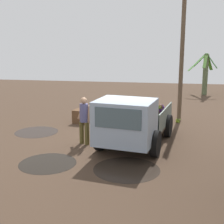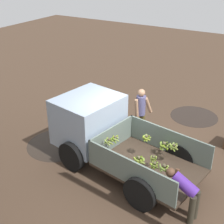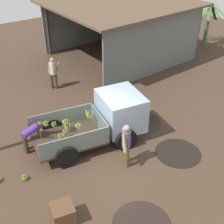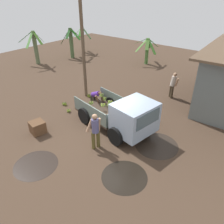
# 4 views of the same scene
# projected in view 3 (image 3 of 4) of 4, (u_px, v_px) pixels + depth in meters

# --- Properties ---
(ground) EXTENTS (36.00, 36.00, 0.00)m
(ground) POSITION_uv_depth(u_px,v_px,m) (100.00, 150.00, 12.03)
(ground) COLOR #473426
(mud_patch_0) EXTENTS (1.78, 1.78, 0.01)m
(mud_patch_0) POSITION_uv_depth(u_px,v_px,m) (142.00, 224.00, 9.19)
(mud_patch_0) COLOR black
(mud_patch_0) RESTS_ON ground
(mud_patch_1) EXTENTS (1.97, 1.97, 0.01)m
(mud_patch_1) POSITION_uv_depth(u_px,v_px,m) (139.00, 122.00, 13.61)
(mud_patch_1) COLOR #2D231C
(mud_patch_1) RESTS_ON ground
(mud_patch_2) EXTENTS (1.77, 1.77, 0.01)m
(mud_patch_2) POSITION_uv_depth(u_px,v_px,m) (178.00, 153.00, 11.90)
(mud_patch_2) COLOR black
(mud_patch_2) RESTS_ON ground
(cargo_truck) EXTENTS (4.54, 2.66, 1.85)m
(cargo_truck) POSITION_uv_depth(u_px,v_px,m) (111.00, 116.00, 12.24)
(cargo_truck) COLOR #3D2F24
(cargo_truck) RESTS_ON ground
(warehouse_shed) EXTENTS (8.26, 7.56, 3.37)m
(warehouse_shed) POSITION_uv_depth(u_px,v_px,m) (126.00, 16.00, 18.70)
(warehouse_shed) COLOR slate
(warehouse_shed) RESTS_ON ground
(banana_palm_4) EXTENTS (2.20, 2.90, 2.89)m
(banana_palm_4) POSITION_uv_depth(u_px,v_px,m) (208.00, 22.00, 20.44)
(banana_palm_4) COLOR #4A713D
(banana_palm_4) RESTS_ON ground
(person_foreground_visitor) EXTENTS (0.52, 0.64, 1.73)m
(person_foreground_visitor) POSITION_uv_depth(u_px,v_px,m) (126.00, 144.00, 10.85)
(person_foreground_visitor) COLOR brown
(person_foreground_visitor) RESTS_ON ground
(person_worker_loading) EXTENTS (0.85, 0.65, 1.18)m
(person_worker_loading) POSITION_uv_depth(u_px,v_px,m) (31.00, 134.00, 11.70)
(person_worker_loading) COLOR #332E23
(person_worker_loading) RESTS_ON ground
(person_bystander_near_shed) EXTENTS (0.63, 0.52, 1.66)m
(person_bystander_near_shed) POSITION_uv_depth(u_px,v_px,m) (53.00, 72.00, 15.77)
(person_bystander_near_shed) COLOR #453827
(person_bystander_near_shed) RESTS_ON ground
(banana_bunch_on_ground_1) EXTENTS (0.25, 0.25, 0.20)m
(banana_bunch_on_ground_1) POSITION_uv_depth(u_px,v_px,m) (24.00, 177.00, 10.66)
(banana_bunch_on_ground_1) COLOR brown
(banana_bunch_on_ground_1) RESTS_ON ground
(wooden_crate_0) EXTENTS (0.77, 0.77, 0.61)m
(wooden_crate_0) POSITION_uv_depth(u_px,v_px,m) (63.00, 214.00, 9.14)
(wooden_crate_0) COLOR brown
(wooden_crate_0) RESTS_ON ground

